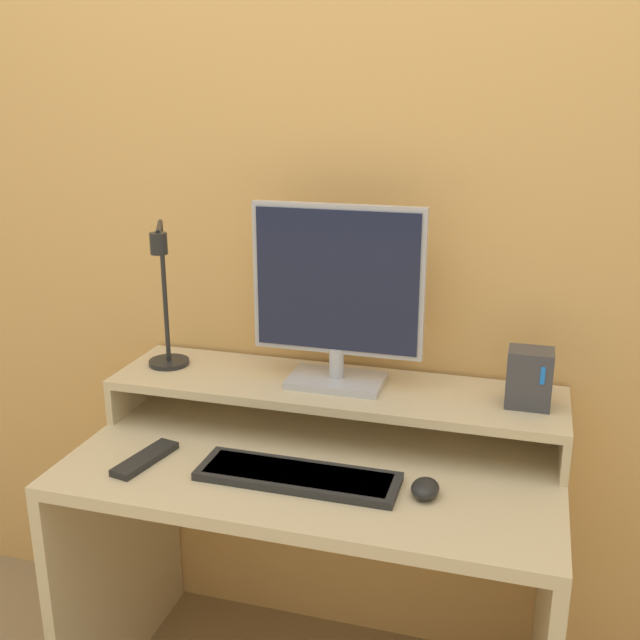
{
  "coord_description": "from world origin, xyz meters",
  "views": [
    {
      "loc": [
        0.45,
        -1.19,
        1.53
      ],
      "look_at": [
        0.0,
        0.34,
        1.04
      ],
      "focal_mm": 42.0,
      "sensor_mm": 36.0,
      "label": 1
    }
  ],
  "objects_px": {
    "remote_control": "(145,459)",
    "keyboard": "(298,476)",
    "monitor": "(337,294)",
    "router_dock": "(529,378)",
    "desk_lamp": "(165,309)",
    "mouse": "(425,488)"
  },
  "relations": [
    {
      "from": "router_dock",
      "to": "keyboard",
      "type": "bearing_deg",
      "value": -149.53
    },
    {
      "from": "router_dock",
      "to": "mouse",
      "type": "xyz_separation_m",
      "value": [
        -0.19,
        -0.26,
        -0.17
      ]
    },
    {
      "from": "monitor",
      "to": "mouse",
      "type": "xyz_separation_m",
      "value": [
        0.26,
        -0.27,
        -0.33
      ]
    },
    {
      "from": "monitor",
      "to": "mouse",
      "type": "distance_m",
      "value": 0.5
    },
    {
      "from": "desk_lamp",
      "to": "router_dock",
      "type": "xyz_separation_m",
      "value": [
        0.9,
        0.03,
        -0.1
      ]
    },
    {
      "from": "mouse",
      "to": "keyboard",
      "type": "bearing_deg",
      "value": -177.6
    },
    {
      "from": "keyboard",
      "to": "mouse",
      "type": "xyz_separation_m",
      "value": [
        0.28,
        0.01,
        0.01
      ]
    },
    {
      "from": "remote_control",
      "to": "router_dock",
      "type": "bearing_deg",
      "value": 19.52
    },
    {
      "from": "monitor",
      "to": "keyboard",
      "type": "distance_m",
      "value": 0.44
    },
    {
      "from": "monitor",
      "to": "keyboard",
      "type": "bearing_deg",
      "value": -92.43
    },
    {
      "from": "keyboard",
      "to": "monitor",
      "type": "bearing_deg",
      "value": 87.57
    },
    {
      "from": "desk_lamp",
      "to": "router_dock",
      "type": "distance_m",
      "value": 0.9
    },
    {
      "from": "mouse",
      "to": "router_dock",
      "type": "bearing_deg",
      "value": 54.02
    },
    {
      "from": "monitor",
      "to": "keyboard",
      "type": "xyz_separation_m",
      "value": [
        -0.01,
        -0.28,
        -0.34
      ]
    },
    {
      "from": "router_dock",
      "to": "remote_control",
      "type": "height_order",
      "value": "router_dock"
    },
    {
      "from": "monitor",
      "to": "router_dock",
      "type": "relative_size",
      "value": 3.29
    },
    {
      "from": "desk_lamp",
      "to": "keyboard",
      "type": "relative_size",
      "value": 0.87
    },
    {
      "from": "remote_control",
      "to": "keyboard",
      "type": "bearing_deg",
      "value": 2.93
    },
    {
      "from": "mouse",
      "to": "remote_control",
      "type": "height_order",
      "value": "mouse"
    },
    {
      "from": "mouse",
      "to": "monitor",
      "type": "bearing_deg",
      "value": 134.64
    },
    {
      "from": "monitor",
      "to": "router_dock",
      "type": "bearing_deg",
      "value": -0.54
    },
    {
      "from": "keyboard",
      "to": "desk_lamp",
      "type": "bearing_deg",
      "value": 150.37
    }
  ]
}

